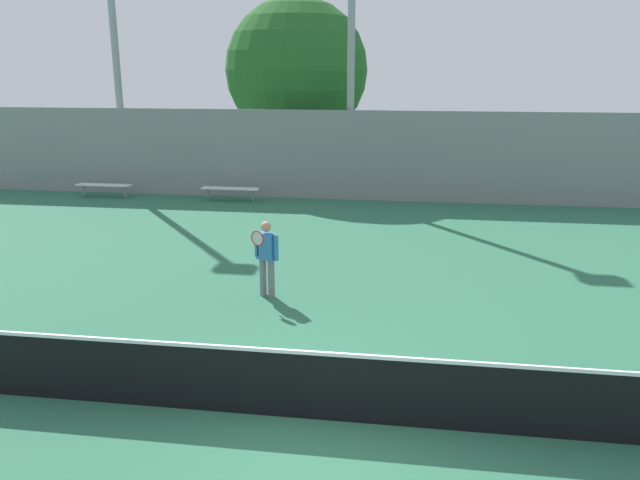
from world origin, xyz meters
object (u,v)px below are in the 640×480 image
(tennis_net, at_px, (326,386))
(bench_adjacent_court, at_px, (230,189))
(tree_green_broad, at_px, (297,70))
(light_pole_near_left, at_px, (113,19))
(tennis_player, at_px, (266,254))
(light_pole_far_right, at_px, (351,23))
(bench_courtside_near, at_px, (104,185))

(tennis_net, height_order, bench_adjacent_court, tennis_net)
(tree_green_broad, bearing_deg, light_pole_near_left, -150.40)
(tennis_player, distance_m, bench_adjacent_court, 9.85)
(tennis_net, xyz_separation_m, light_pole_near_left, (-9.79, 14.93, 5.77))
(tennis_player, distance_m, light_pole_far_right, 11.69)
(tennis_player, distance_m, bench_courtside_near, 12.36)
(bench_adjacent_court, xyz_separation_m, light_pole_far_right, (4.10, 1.27, 5.60))
(tennis_player, relative_size, tree_green_broad, 0.22)
(tree_green_broad, bearing_deg, bench_courtside_near, -143.57)
(tree_green_broad, bearing_deg, tennis_player, -82.19)
(tennis_net, height_order, tree_green_broad, tree_green_broad)
(tennis_net, relative_size, light_pole_near_left, 1.00)
(bench_adjacent_court, relative_size, light_pole_far_right, 0.20)
(light_pole_far_right, relative_size, tree_green_broad, 1.42)
(bench_courtside_near, xyz_separation_m, bench_adjacent_court, (4.76, 0.00, 0.00))
(bench_courtside_near, bearing_deg, tennis_player, -48.20)
(tree_green_broad, bearing_deg, light_pole_far_right, -53.24)
(light_pole_near_left, height_order, light_pole_far_right, light_pole_near_left)
(bench_adjacent_court, relative_size, tree_green_broad, 0.28)
(tennis_net, height_order, light_pole_far_right, light_pole_far_right)
(bench_courtside_near, xyz_separation_m, light_pole_near_left, (0.28, 1.23, 5.82))
(tennis_net, distance_m, light_pole_near_left, 18.76)
(bench_courtside_near, distance_m, tree_green_broad, 8.85)
(bench_adjacent_court, bearing_deg, light_pole_near_left, 164.61)
(tennis_net, xyz_separation_m, bench_courtside_near, (-10.07, 13.70, -0.06))
(bench_courtside_near, distance_m, light_pole_near_left, 5.96)
(tennis_player, height_order, bench_adjacent_court, tennis_player)
(bench_adjacent_court, height_order, tree_green_broad, tree_green_broad)
(light_pole_near_left, bearing_deg, tennis_player, -52.70)
(light_pole_near_left, bearing_deg, tennis_net, -56.74)
(tennis_player, bearing_deg, bench_courtside_near, 156.64)
(bench_courtside_near, distance_m, bench_adjacent_court, 4.76)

